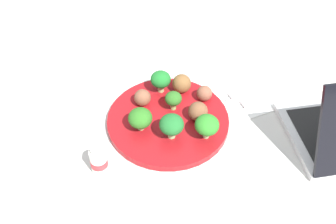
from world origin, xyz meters
TOP-DOWN VIEW (x-y plane):
  - ground_plane at (0.00, 0.00)m, footprint 4.00×4.00m
  - plate at (0.00, 0.00)m, footprint 0.28×0.28m
  - broccoli_floret_front_left at (-0.03, -0.02)m, footprint 0.04×0.04m
  - broccoli_floret_back_left at (0.07, 0.00)m, footprint 0.05×0.05m
  - broccoli_floret_back_right at (-0.05, 0.09)m, footprint 0.05×0.05m
  - broccoli_floret_near_rim at (-0.03, -0.09)m, footprint 0.05×0.05m
  - broccoli_floret_front_right at (0.02, 0.05)m, footprint 0.05×0.05m
  - meatball_center at (-0.11, -0.02)m, footprint 0.04×0.04m
  - meatball_back_right at (0.03, -0.07)m, footprint 0.04×0.04m
  - meatball_front_left at (-0.06, 0.03)m, footprint 0.04×0.04m
  - meatball_mid_left at (-0.07, -0.07)m, footprint 0.05×0.05m
  - napkin at (-0.24, 0.02)m, footprint 0.18×0.13m
  - fork at (-0.23, 0.04)m, footprint 0.12×0.03m
  - knife at (-0.24, 0.01)m, footprint 0.15×0.02m
  - yogurt_bottle at (0.19, 0.05)m, footprint 0.04×0.04m

SIDE VIEW (x-z plane):
  - ground_plane at x=0.00m, z-range 0.00..0.00m
  - napkin at x=-0.24m, z-range 0.00..0.01m
  - knife at x=-0.24m, z-range 0.00..0.01m
  - fork at x=-0.23m, z-range 0.00..0.01m
  - plate at x=0.00m, z-range 0.00..0.02m
  - yogurt_bottle at x=0.19m, z-range 0.00..0.06m
  - meatball_center at x=-0.11m, z-range 0.02..0.05m
  - meatball_back_right at x=0.03m, z-range 0.02..0.06m
  - meatball_front_left at x=-0.06m, z-range 0.02..0.06m
  - meatball_mid_left at x=-0.07m, z-range 0.02..0.06m
  - broccoli_floret_front_left at x=-0.03m, z-range 0.02..0.07m
  - broccoli_floret_back_left at x=0.07m, z-range 0.02..0.08m
  - broccoli_floret_near_rim at x=-0.03m, z-range 0.02..0.08m
  - broccoli_floret_front_right at x=0.02m, z-range 0.02..0.08m
  - broccoli_floret_back_right at x=-0.05m, z-range 0.02..0.08m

